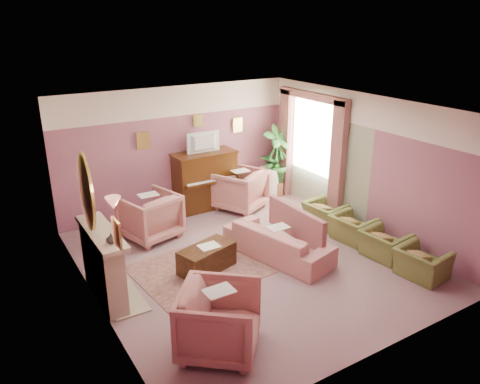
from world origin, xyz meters
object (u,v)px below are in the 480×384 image
olive_chair_c (353,224)px  side_table (269,182)px  olive_chair_a (422,259)px  olive_chair_b (385,240)px  olive_chair_d (325,211)px  floral_armchair_front (220,317)px  sofa (278,236)px  coffee_table (207,258)px  floral_armchair_left (150,214)px  piano (205,181)px  television (205,141)px  floral_armchair_right (240,188)px

olive_chair_c → side_table: bearing=89.1°
olive_chair_a → olive_chair_b: (0.00, 0.82, 0.00)m
olive_chair_b → olive_chair_d: same height
olive_chair_c → floral_armchair_front: bearing=-158.9°
sofa → floral_armchair_front: 2.78m
coffee_table → floral_armchair_left: size_ratio=0.97×
piano → sofa: bearing=-89.6°
floral_armchair_front → olive_chair_a: (3.84, -0.16, -0.17)m
piano → television: bearing=-90.0°
floral_armchair_left → olive_chair_b: size_ratio=1.29×
piano → olive_chair_c: (1.67, -3.07, -0.30)m
television → floral_armchair_right: size_ratio=0.77×
piano → coffee_table: piano is taller
floral_armchair_left → side_table: bearing=11.9°
olive_chair_a → olive_chair_c: bearing=90.0°
sofa → side_table: 3.20m
coffee_table → sofa: sofa is taller
sofa → olive_chair_c: (1.65, -0.23, -0.08)m
floral_armchair_left → olive_chair_a: bearing=-49.1°
side_table → floral_armchair_right: bearing=-160.5°
piano → floral_armchair_right: bearing=-37.7°
piano → olive_chair_b: piano is taller
floral_armchair_front → olive_chair_c: bearing=21.1°
coffee_table → olive_chair_c: 3.04m
piano → coffee_table: size_ratio=1.40×
piano → olive_chair_d: (1.67, -2.25, -0.30)m
floral_armchair_right → side_table: floral_armchair_right is taller
sofa → floral_armchair_left: 2.62m
coffee_table → olive_chair_a: olive_chair_a is taller
floral_armchair_right → olive_chair_d: bearing=-59.7°
floral_armchair_right → side_table: bearing=19.5°
coffee_table → floral_armchair_front: floral_armchair_front is taller
sofa → olive_chair_c: bearing=-8.1°
floral_armchair_front → sofa: bearing=38.0°
piano → coffee_table: 2.93m
piano → floral_armchair_left: (-1.68, -0.84, -0.13)m
sofa → olive_chair_a: 2.50m
floral_armchair_left → sofa: bearing=-49.5°
television → olive_chair_c: 3.67m
floral_armchair_right → side_table: 1.15m
floral_armchair_front → olive_chair_d: floral_armchair_front is taller
television → floral_armchair_right: 1.34m
piano → olive_chair_d: bearing=-53.4°
piano → floral_armchair_front: 5.04m
floral_armchair_left → olive_chair_b: floral_armchair_left is taller
floral_armchair_left → floral_armchair_right: 2.35m
piano → sofa: piano is taller
floral_armchair_front → olive_chair_b: (3.84, 0.66, -0.17)m
olive_chair_a → olive_chair_d: (0.00, 2.46, 0.00)m
floral_armchair_front → olive_chair_d: bearing=30.9°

